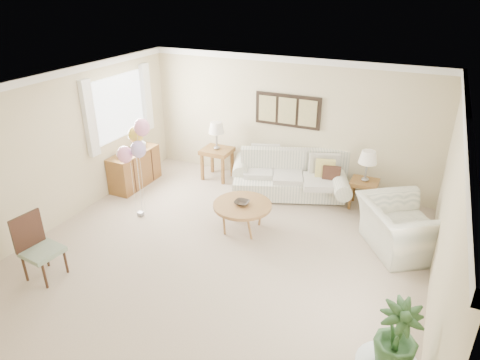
{
  "coord_description": "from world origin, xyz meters",
  "views": [
    {
      "loc": [
        2.6,
        -4.92,
        3.92
      ],
      "look_at": [
        0.05,
        0.6,
        1.05
      ],
      "focal_mm": 32.0,
      "sensor_mm": 36.0,
      "label": 1
    }
  ],
  "objects_px": {
    "accent_chair": "(38,246)",
    "balloon_cluster": "(135,142)",
    "sofa": "(290,178)",
    "armchair": "(400,227)",
    "coffee_table": "(242,206)"
  },
  "relations": [
    {
      "from": "accent_chair",
      "to": "balloon_cluster",
      "type": "distance_m",
      "value": 2.24
    },
    {
      "from": "sofa",
      "to": "armchair",
      "type": "relative_size",
      "value": 2.15
    },
    {
      "from": "accent_chair",
      "to": "sofa",
      "type": "bearing_deg",
      "value": 59.01
    },
    {
      "from": "balloon_cluster",
      "to": "armchair",
      "type": "bearing_deg",
      "value": 10.75
    },
    {
      "from": "sofa",
      "to": "coffee_table",
      "type": "bearing_deg",
      "value": -99.91
    },
    {
      "from": "sofa",
      "to": "armchair",
      "type": "height_order",
      "value": "sofa"
    },
    {
      "from": "sofa",
      "to": "accent_chair",
      "type": "distance_m",
      "value": 4.65
    },
    {
      "from": "accent_chair",
      "to": "balloon_cluster",
      "type": "xyz_separation_m",
      "value": [
        0.26,
        2.03,
        0.91
      ]
    },
    {
      "from": "accent_chair",
      "to": "balloon_cluster",
      "type": "relative_size",
      "value": 0.53
    },
    {
      "from": "armchair",
      "to": "accent_chair",
      "type": "xyz_separation_m",
      "value": [
        -4.59,
        -2.85,
        0.11
      ]
    },
    {
      "from": "coffee_table",
      "to": "sofa",
      "type": "bearing_deg",
      "value": 80.09
    },
    {
      "from": "armchair",
      "to": "accent_chair",
      "type": "bearing_deg",
      "value": 88.14
    },
    {
      "from": "sofa",
      "to": "armchair",
      "type": "xyz_separation_m",
      "value": [
        2.2,
        -1.13,
        0.06
      ]
    },
    {
      "from": "armchair",
      "to": "coffee_table",
      "type": "bearing_deg",
      "value": 67.71
    },
    {
      "from": "sofa",
      "to": "coffee_table",
      "type": "xyz_separation_m",
      "value": [
        -0.29,
        -1.63,
        0.12
      ]
    }
  ]
}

